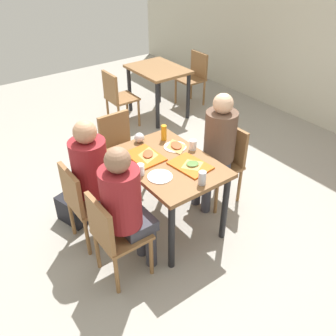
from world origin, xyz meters
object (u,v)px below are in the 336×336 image
Objects in this scene: chair_near_right at (113,233)px; person_in_brown_jacket at (126,203)px; chair_left_end at (120,145)px; pizza_slice_a at (148,154)px; person_in_red at (95,172)px; paper_plate_center at (175,147)px; chair_near_left at (84,200)px; soda_can at (202,178)px; tray_red_far at (190,165)px; chair_far_side at (225,159)px; condiment_bottle at (164,133)px; main_table at (168,171)px; pizza_slice_b at (193,164)px; paper_plate_near_edge at (160,177)px; background_table at (158,76)px; plastic_cup_b at (140,170)px; background_chair_near at (117,96)px; tray_red_near at (145,156)px; plastic_cup_a at (193,145)px; foil_bundle at (139,138)px; person_far_side at (217,143)px; handbag at (72,210)px.

person_in_brown_jacket is at bearing 90.00° from chair_near_right.
chair_left_end is 3.39× the size of pizza_slice_a.
paper_plate_center is (0.11, 0.82, 0.02)m from person_in_red.
chair_near_right is at bearing 0.00° from chair_near_left.
soda_can is at bearing 76.49° from chair_near_right.
chair_near_left is 1.02m from tray_red_far.
condiment_bottle is (-0.35, -0.55, 0.34)m from chair_far_side.
pizza_slice_b is at bearing 31.90° from main_table.
pizza_slice_b reaches higher than tray_red_far.
pizza_slice_a is at bearing 162.86° from paper_plate_near_edge.
condiment_bottle is at bearing 19.81° from chair_left_end.
chair_near_left is 2.91m from background_table.
tray_red_far reaches higher than main_table.
person_in_red is 0.42m from plastic_cup_b.
paper_plate_center is 2.09m from background_chair_near.
person_in_red reaches higher than pizza_slice_b.
chair_near_right and background_chair_near have the same top height.
person_in_red is 3.51× the size of tray_red_near.
person_in_red reaches higher than tray_red_far.
plastic_cup_a is (-0.03, 0.32, 0.16)m from main_table.
chair_near_right is 0.86m from soda_can.
paper_plate_near_edge is 0.66m from condiment_bottle.
main_table is at bearing 0.00° from chair_left_end.
pizza_slice_b is at bearing 95.01° from person_in_brown_jacket.
plastic_cup_b is at bearing -31.93° from foil_bundle.
condiment_bottle is (-0.35, -0.41, 0.10)m from person_far_side.
plastic_cup_b is 1.00× the size of foil_bundle.
plastic_cup_a is 0.54m from foil_bundle.
chair_left_end is 2.67× the size of handbag.
chair_far_side is at bearing 1.69° from background_chair_near.
plastic_cup_b is 0.11× the size of background_table.
paper_plate_near_edge is at bearing -34.91° from background_table.
person_in_red reaches higher than chair_far_side.
soda_can is (0.61, -0.19, 0.06)m from paper_plate_center.
chair_near_right is 0.84m from pizza_slice_a.
foil_bundle is at bearing 134.24° from chair_near_right.
chair_far_side is 0.93m from soda_can.
chair_far_side is 0.95× the size of background_table.
main_table is at bearing -17.64° from background_chair_near.
tray_red_near is at bearing 56.22° from handbag.
background_chair_near is at bearing 158.99° from paper_plate_near_edge.
tray_red_near is 1.00× the size of tray_red_far.
condiment_bottle reaches higher than paper_plate_center.
chair_near_left is 1.54m from chair_far_side.
condiment_bottle reaches higher than pizza_slice_a.
background_chair_near is at bearing 170.11° from plastic_cup_a.
chair_near_right is 7.00× the size of soda_can.
tray_red_near is 2.95× the size of soda_can.
plastic_cup_a is at bearing 38.26° from foil_bundle.
plastic_cup_b is at bearing -88.37° from person_far_side.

